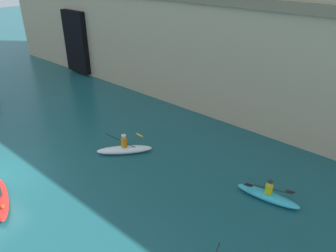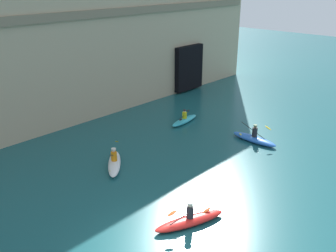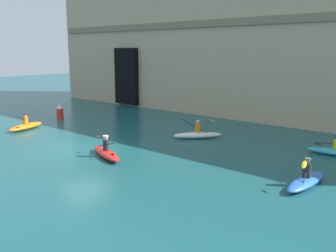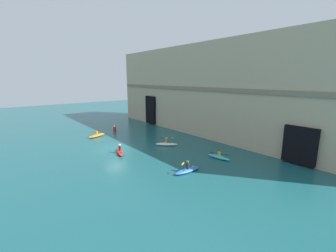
# 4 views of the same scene
# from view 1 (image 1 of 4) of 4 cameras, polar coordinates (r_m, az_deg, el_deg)

# --- Properties ---
(kayak_white) EXTENTS (2.52, 2.72, 1.27)m
(kayak_white) POSITION_cam_1_polar(r_m,az_deg,el_deg) (18.30, -7.57, -3.99)
(kayak_white) COLOR white
(kayak_white) RESTS_ON ground
(kayak_red) EXTENTS (3.27, 1.80, 1.12)m
(kayak_red) POSITION_cam_1_polar(r_m,az_deg,el_deg) (16.59, -27.27, -11.05)
(kayak_red) COLOR red
(kayak_red) RESTS_ON ground
(kayak_cyan) EXTENTS (2.91, 1.04, 1.00)m
(kayak_cyan) POSITION_cam_1_polar(r_m,az_deg,el_deg) (15.62, 16.98, -11.46)
(kayak_cyan) COLOR #33B2C6
(kayak_cyan) RESTS_ON ground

